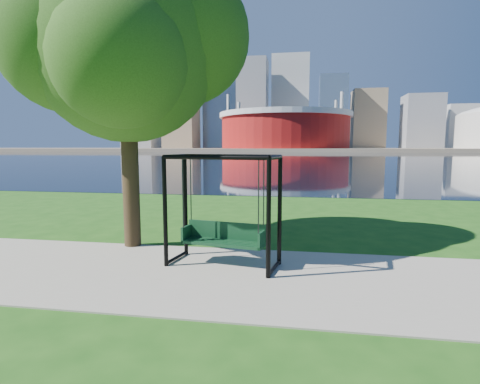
# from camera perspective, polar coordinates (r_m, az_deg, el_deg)

# --- Properties ---
(ground) EXTENTS (900.00, 900.00, 0.00)m
(ground) POSITION_cam_1_polar(r_m,az_deg,el_deg) (8.15, 1.40, -11.76)
(ground) COLOR #1E5114
(ground) RESTS_ON ground
(path) EXTENTS (120.00, 4.00, 0.03)m
(path) POSITION_cam_1_polar(r_m,az_deg,el_deg) (7.68, 0.87, -12.83)
(path) COLOR #9E937F
(path) RESTS_ON ground
(river) EXTENTS (900.00, 180.00, 0.02)m
(river) POSITION_cam_1_polar(r_m,az_deg,el_deg) (109.69, 8.86, 5.38)
(river) COLOR black
(river) RESTS_ON ground
(far_bank) EXTENTS (900.00, 228.00, 2.00)m
(far_bank) POSITION_cam_1_polar(r_m,az_deg,el_deg) (313.66, 9.24, 6.43)
(far_bank) COLOR #937F60
(far_bank) RESTS_ON ground
(stadium) EXTENTS (83.00, 83.00, 32.00)m
(stadium) POSITION_cam_1_polar(r_m,az_deg,el_deg) (243.18, 6.86, 9.51)
(stadium) COLOR maroon
(stadium) RESTS_ON far_bank
(skyline) EXTENTS (392.00, 66.00, 96.50)m
(skyline) POSITION_cam_1_polar(r_m,az_deg,el_deg) (328.78, 8.61, 12.55)
(skyline) COLOR gray
(skyline) RESTS_ON far_bank
(swing) EXTENTS (2.53, 1.43, 2.44)m
(swing) POSITION_cam_1_polar(r_m,az_deg,el_deg) (8.13, -2.56, -3.21)
(swing) COLOR black
(swing) RESTS_ON ground
(park_tree) EXTENTS (6.01, 5.43, 7.47)m
(park_tree) POSITION_cam_1_polar(r_m,az_deg,el_deg) (10.46, -17.12, 20.86)
(park_tree) COLOR #2E2314
(park_tree) RESTS_ON ground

